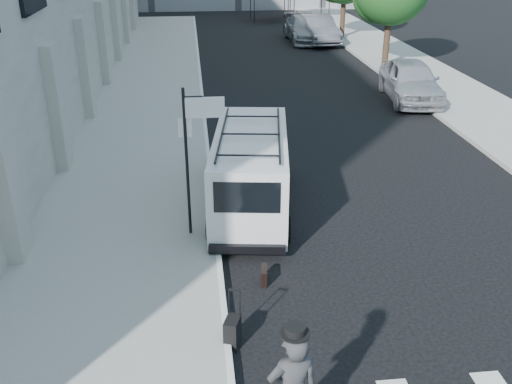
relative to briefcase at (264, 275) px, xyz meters
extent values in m
plane|color=black|center=(1.10, -1.16, -0.17)|extent=(120.00, 120.00, 0.00)
cube|color=gray|center=(-3.15, 14.84, -0.10)|extent=(4.50, 48.00, 0.15)
cube|color=gray|center=(10.10, 18.84, -0.10)|extent=(4.00, 56.00, 0.15)
cylinder|color=black|center=(-1.50, 2.04, 1.73)|extent=(0.07, 0.07, 3.50)
cube|color=white|center=(-1.50, 2.06, 2.58)|extent=(0.30, 0.03, 0.42)
cube|color=white|center=(-1.05, 2.04, 3.03)|extent=(0.85, 0.06, 0.45)
cylinder|color=black|center=(8.70, 18.84, 1.23)|extent=(0.32, 0.32, 2.80)
cylinder|color=black|center=(8.70, 27.84, 1.23)|extent=(0.32, 0.32, 2.80)
cylinder|color=black|center=(3.70, 35.44, 0.93)|extent=(0.06, 0.06, 2.20)
cylinder|color=black|center=(6.50, 35.44, 0.93)|extent=(0.06, 0.06, 2.20)
cylinder|color=black|center=(3.70, 38.24, 0.93)|extent=(0.06, 0.06, 2.20)
cylinder|color=black|center=(6.50, 38.24, 0.93)|extent=(0.06, 0.06, 2.20)
cylinder|color=black|center=(6.90, 35.94, 0.93)|extent=(0.06, 0.06, 2.20)
cylinder|color=black|center=(9.70, 35.94, 0.93)|extent=(0.06, 0.06, 2.20)
cylinder|color=black|center=(6.90, 38.74, 0.93)|extent=(0.06, 0.06, 2.20)
cylinder|color=black|center=(9.70, 38.74, 0.93)|extent=(0.06, 0.06, 2.20)
cube|color=black|center=(0.00, 0.00, 0.00)|extent=(0.17, 0.45, 0.34)
cube|color=black|center=(-0.80, -1.89, 0.11)|extent=(0.35, 0.44, 0.55)
cylinder|color=black|center=(-0.83, -1.70, 0.62)|extent=(0.02, 0.02, 0.52)
cylinder|color=black|center=(-0.65, -1.77, 0.62)|extent=(0.02, 0.02, 0.52)
cube|color=black|center=(-0.74, -1.73, 0.88)|extent=(0.21, 0.10, 0.03)
cube|color=silver|center=(0.07, 3.34, 0.97)|extent=(2.43, 5.03, 1.88)
cube|color=silver|center=(0.43, 5.96, 0.50)|extent=(1.79, 1.03, 0.98)
cube|color=black|center=(-0.25, 0.97, 1.35)|extent=(1.43, 0.27, 0.72)
cylinder|color=black|center=(-0.54, 5.14, 0.17)|extent=(0.34, 0.71, 0.68)
cylinder|color=black|center=(1.15, 4.91, 0.17)|extent=(0.34, 0.71, 0.68)
cylinder|color=black|center=(-0.99, 1.87, 0.17)|extent=(0.34, 0.71, 0.68)
cylinder|color=black|center=(0.69, 1.63, 0.17)|extent=(0.34, 0.71, 0.68)
imported|color=#9B9CA2|center=(7.90, 13.04, 0.68)|extent=(2.55, 5.19, 1.70)
imported|color=#57585E|center=(6.78, 26.64, 0.68)|extent=(2.19, 5.30, 1.71)
imported|color=gray|center=(6.10, 27.29, 0.63)|extent=(2.26, 5.49, 1.59)
camera|label=1|loc=(-1.29, -9.92, 6.55)|focal=40.00mm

